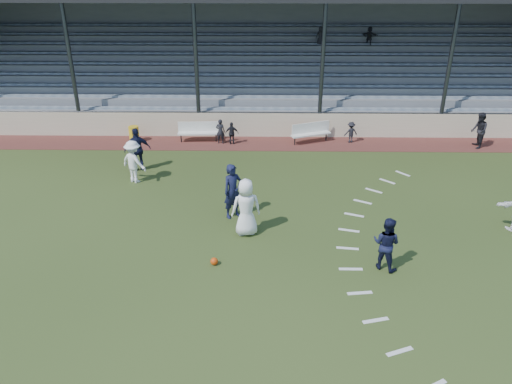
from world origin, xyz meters
TOP-DOWN VIEW (x-y plane):
  - ground at (0.00, 0.00)m, footprint 90.00×90.00m
  - cinder_track at (0.00, 10.50)m, footprint 34.00×2.00m
  - retaining_wall at (0.00, 11.55)m, footprint 34.00×0.18m
  - bench_left at (-2.94, 10.79)m, footprint 2.02×0.58m
  - bench_right at (2.52, 10.75)m, footprint 2.00×1.19m
  - trash_bin at (-6.07, 10.63)m, footprint 0.49×0.49m
  - football at (-1.22, 0.18)m, footprint 0.23×0.23m
  - player_white_lead at (-0.31, 2.02)m, footprint 1.06×0.80m
  - player_navy_lead at (-0.81, 3.19)m, footprint 0.86×0.80m
  - player_navy_mid at (3.82, 0.11)m, footprint 1.02×0.97m
  - player_white_wing at (-4.95, 6.04)m, footprint 1.30×1.13m
  - player_navy_wing at (-5.06, 7.23)m, footprint 1.18×0.81m
  - official at (10.33, 10.11)m, footprint 0.73×0.89m
  - sub_left_near at (-1.85, 10.49)m, footprint 0.48×0.35m
  - sub_left_far at (-1.29, 10.40)m, footprint 0.64×0.28m
  - sub_right at (4.46, 10.71)m, footprint 0.74×0.55m
  - grandstand at (0.00, 16.26)m, footprint 34.60×9.00m
  - penalty_arc at (4.12, 0.00)m, footprint 3.89×14.63m

SIDE VIEW (x-z plane):
  - ground at x=0.00m, z-range 0.00..0.00m
  - penalty_arc at x=4.12m, z-range 0.00..0.01m
  - cinder_track at x=0.00m, z-range 0.00..0.02m
  - football at x=-1.22m, z-range 0.00..0.23m
  - trash_bin at x=-6.07m, z-range 0.02..0.80m
  - sub_right at x=4.46m, z-range 0.02..1.05m
  - sub_left_far at x=-1.29m, z-range 0.02..1.10m
  - bench_left at x=-2.94m, z-range 0.11..1.06m
  - bench_right at x=2.52m, z-range 0.11..1.06m
  - retaining_wall at x=0.00m, z-range 0.00..1.20m
  - sub_left_near at x=-1.85m, z-range 0.02..1.22m
  - player_navy_mid at x=3.82m, z-range 0.00..1.66m
  - official at x=10.33m, z-range 0.02..1.71m
  - player_white_wing at x=-4.95m, z-range 0.00..1.75m
  - player_navy_wing at x=-5.06m, z-range 0.00..1.86m
  - player_white_lead at x=-0.31m, z-range 0.00..1.96m
  - player_navy_lead at x=-0.81m, z-range 0.00..1.97m
  - grandstand at x=0.00m, z-range -1.10..5.51m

